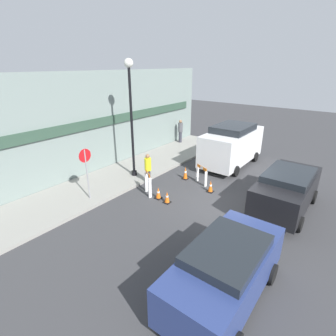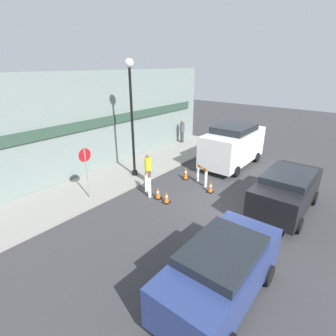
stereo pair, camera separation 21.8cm
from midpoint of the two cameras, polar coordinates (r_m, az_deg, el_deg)
The scene contains 16 objects.
ground_plane at distance 11.87m, azimuth 13.16°, elevation -8.22°, with size 60.00×60.00×0.00m, color #38383A.
sidewalk_slab at distance 15.08m, azimuth -8.04°, elevation -0.90°, with size 18.00×3.21×0.12m.
storefront_facade at distance 15.52m, azimuth -12.93°, elevation 9.84°, with size 18.00×0.22×5.50m.
streetlamp_post at distance 13.52m, azimuth -7.53°, elevation 13.42°, with size 0.44×0.44×5.95m.
stop_sign at distance 11.92m, azimuth -16.92°, elevation 0.52°, with size 0.60×0.06×2.35m.
barricade_0 at distance 13.55m, azimuth 7.81°, elevation -1.45°, with size 0.45×0.79×0.97m.
barricade_1 at distance 12.37m, azimuth -3.91°, elevation -3.23°, with size 0.51×0.67×1.15m.
traffic_cone_0 at distance 12.13m, azimuth -1.72°, elevation -5.47°, with size 0.30×0.30×0.56m.
traffic_cone_1 at distance 12.85m, azimuth 9.69°, elevation -4.04°, with size 0.30×0.30×0.61m.
traffic_cone_2 at distance 14.10m, azimuth 4.30°, elevation -1.12°, with size 0.30×0.30×0.71m.
traffic_cone_3 at distance 11.76m, azimuth 0.18°, elevation -6.41°, with size 0.30×0.30×0.55m.
person_worker at distance 13.30m, azimuth -3.89°, elevation -0.04°, with size 0.42×0.42×1.65m.
person_pedestrian at distance 20.30m, azimuth 3.42°, elevation 8.17°, with size 0.39×0.39×1.74m.
parked_car_0 at distance 7.31m, azimuth 12.35°, elevation -20.76°, with size 4.09×1.91×1.65m.
parked_car_1 at distance 11.99m, azimuth 24.88°, elevation -4.24°, with size 4.31×2.01×1.73m.
work_van at distance 16.24m, azimuth 14.36°, elevation 5.11°, with size 4.84×2.23×2.48m.
Camera 2 is at (-9.43, -4.19, 5.82)m, focal length 28.00 mm.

